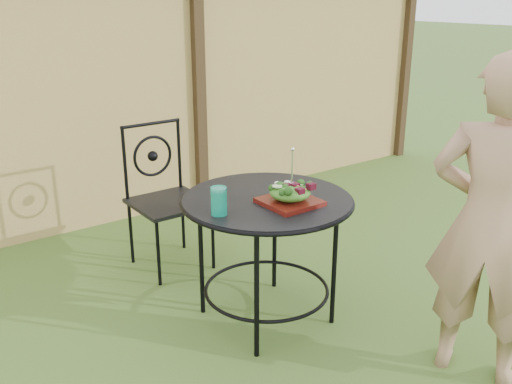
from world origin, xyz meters
TOP-DOWN VIEW (x-y plane):
  - fence at (-0.00, 2.19)m, footprint 8.00×0.12m
  - patio_table at (0.60, 0.30)m, footprint 0.92×0.92m
  - patio_chair at (0.49, 1.25)m, footprint 0.46×0.46m
  - diner at (1.12, -0.68)m, footprint 0.57×0.67m
  - salad_plate at (0.64, 0.16)m, footprint 0.27×0.27m
  - salad at (0.64, 0.16)m, footprint 0.21×0.21m
  - fork at (0.65, 0.16)m, footprint 0.01×0.01m
  - drinking_glass at (0.27, 0.25)m, footprint 0.08×0.08m

SIDE VIEW (x-z plane):
  - patio_chair at x=0.49m, z-range 0.03..0.98m
  - patio_table at x=0.60m, z-range 0.22..0.95m
  - salad_plate at x=0.64m, z-range 0.72..0.75m
  - diner at x=1.12m, z-range 0.00..1.54m
  - salad at x=0.64m, z-range 0.75..0.83m
  - drinking_glass at x=0.27m, z-range 0.72..0.86m
  - fork at x=0.65m, z-range 0.83..1.01m
  - fence at x=0.00m, z-range 0.00..1.90m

